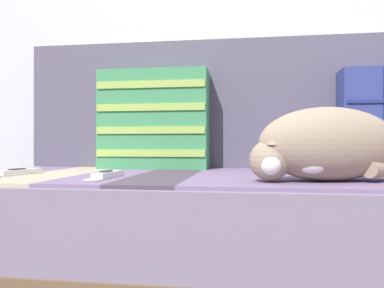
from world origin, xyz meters
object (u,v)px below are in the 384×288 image
Objects in this scene: game_remote_near at (107,175)px; sleeping_cat at (324,146)px; couch at (252,233)px; game_remote_far at (18,172)px; throw_pillow_striped at (154,120)px.

sleeping_cat is at bearing -1.17° from game_remote_near.
sleeping_cat reaches higher than couch.
sleeping_cat is 0.94m from game_remote_far.
game_remote_near is (-0.61, 0.01, -0.09)m from sleeping_cat.
couch is 0.42m from sleeping_cat.
throw_pillow_striped is at bearing 142.44° from sleeping_cat.
game_remote_near is (-0.43, -0.21, 0.21)m from couch.
couch is 9.83× the size of game_remote_near.
throw_pillow_striped is 0.48m from game_remote_near.
game_remote_far is (-0.32, 0.06, 0.00)m from game_remote_near.
throw_pillow_striped reaches higher than couch.
game_remote_near is (-0.03, -0.43, -0.19)m from throw_pillow_striped.
couch is 4.46× the size of throw_pillow_striped.
game_remote_near is 0.33m from game_remote_far.
couch is 4.48× the size of sleeping_cat.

